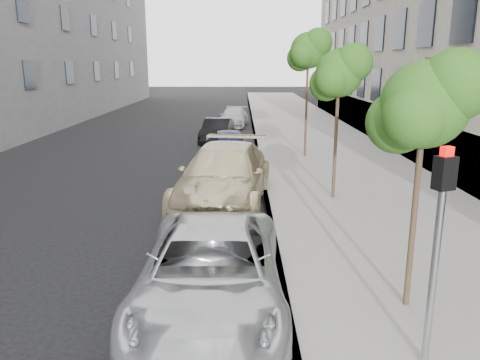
{
  "coord_description": "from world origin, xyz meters",
  "views": [
    {
      "loc": [
        0.41,
        -5.68,
        4.1
      ],
      "look_at": [
        0.38,
        4.7,
        1.5
      ],
      "focal_mm": 35.0,
      "sensor_mm": 36.0,
      "label": 1
    }
  ],
  "objects_px": {
    "signal_pole": "(438,233)",
    "sedan_rear": "(234,117)",
    "tree_mid": "(340,73)",
    "sedan_black": "(217,131)",
    "tree_near": "(426,104)",
    "minivan": "(211,272)",
    "sedan_blue": "(229,145)",
    "suv": "(224,176)",
    "tree_far": "(309,50)"
  },
  "relations": [
    {
      "from": "tree_mid",
      "to": "sedan_black",
      "type": "bearing_deg",
      "value": 110.83
    },
    {
      "from": "sedan_blue",
      "to": "sedan_black",
      "type": "height_order",
      "value": "sedan_blue"
    },
    {
      "from": "sedan_blue",
      "to": "sedan_rear",
      "type": "bearing_deg",
      "value": 84.36
    },
    {
      "from": "minivan",
      "to": "suv",
      "type": "height_order",
      "value": "suv"
    },
    {
      "from": "tree_near",
      "to": "signal_pole",
      "type": "relative_size",
      "value": 1.4
    },
    {
      "from": "tree_mid",
      "to": "signal_pole",
      "type": "relative_size",
      "value": 1.51
    },
    {
      "from": "minivan",
      "to": "sedan_blue",
      "type": "height_order",
      "value": "minivan"
    },
    {
      "from": "tree_near",
      "to": "suv",
      "type": "distance_m",
      "value": 7.5
    },
    {
      "from": "minivan",
      "to": "sedan_rear",
      "type": "height_order",
      "value": "minivan"
    },
    {
      "from": "tree_mid",
      "to": "tree_far",
      "type": "height_order",
      "value": "tree_far"
    },
    {
      "from": "suv",
      "to": "sedan_blue",
      "type": "xyz_separation_m",
      "value": [
        0.0,
        6.56,
        -0.21
      ]
    },
    {
      "from": "signal_pole",
      "to": "minivan",
      "type": "xyz_separation_m",
      "value": [
        -3.0,
        1.61,
        -1.3
      ]
    },
    {
      "from": "tree_near",
      "to": "tree_far",
      "type": "bearing_deg",
      "value": 90.0
    },
    {
      "from": "minivan",
      "to": "tree_far",
      "type": "bearing_deg",
      "value": 75.98
    },
    {
      "from": "tree_far",
      "to": "sedan_black",
      "type": "distance_m",
      "value": 7.09
    },
    {
      "from": "tree_near",
      "to": "suv",
      "type": "xyz_separation_m",
      "value": [
        -3.33,
        6.19,
        -2.62
      ]
    },
    {
      "from": "signal_pole",
      "to": "sedan_rear",
      "type": "distance_m",
      "value": 25.68
    },
    {
      "from": "tree_mid",
      "to": "sedan_black",
      "type": "relative_size",
      "value": 1.17
    },
    {
      "from": "suv",
      "to": "sedan_black",
      "type": "bearing_deg",
      "value": 100.99
    },
    {
      "from": "sedan_blue",
      "to": "sedan_black",
      "type": "xyz_separation_m",
      "value": [
        -0.75,
        4.47,
        -0.03
      ]
    },
    {
      "from": "tree_mid",
      "to": "minivan",
      "type": "xyz_separation_m",
      "value": [
        -3.33,
        -6.49,
        -3.1
      ]
    },
    {
      "from": "tree_far",
      "to": "sedan_rear",
      "type": "bearing_deg",
      "value": 107.02
    },
    {
      "from": "tree_near",
      "to": "minivan",
      "type": "bearing_deg",
      "value": 179.85
    },
    {
      "from": "tree_near",
      "to": "tree_mid",
      "type": "xyz_separation_m",
      "value": [
        -0.0,
        6.5,
        0.33
      ]
    },
    {
      "from": "sedan_black",
      "to": "tree_far",
      "type": "bearing_deg",
      "value": -39.48
    },
    {
      "from": "tree_mid",
      "to": "sedan_black",
      "type": "distance_m",
      "value": 11.9
    },
    {
      "from": "tree_near",
      "to": "sedan_rear",
      "type": "bearing_deg",
      "value": 97.94
    },
    {
      "from": "tree_far",
      "to": "tree_mid",
      "type": "bearing_deg",
      "value": -90.0
    },
    {
      "from": "minivan",
      "to": "suv",
      "type": "distance_m",
      "value": 6.18
    },
    {
      "from": "tree_mid",
      "to": "minivan",
      "type": "distance_m",
      "value": 7.93
    },
    {
      "from": "tree_mid",
      "to": "tree_far",
      "type": "bearing_deg",
      "value": 90.0
    },
    {
      "from": "minivan",
      "to": "sedan_black",
      "type": "relative_size",
      "value": 1.34
    },
    {
      "from": "tree_mid",
      "to": "sedan_blue",
      "type": "height_order",
      "value": "tree_mid"
    },
    {
      "from": "suv",
      "to": "sedan_black",
      "type": "height_order",
      "value": "suv"
    },
    {
      "from": "signal_pole",
      "to": "minivan",
      "type": "distance_m",
      "value": 3.65
    },
    {
      "from": "tree_near",
      "to": "tree_far",
      "type": "height_order",
      "value": "tree_far"
    },
    {
      "from": "tree_mid",
      "to": "suv",
      "type": "height_order",
      "value": "tree_mid"
    },
    {
      "from": "tree_far",
      "to": "signal_pole",
      "type": "xyz_separation_m",
      "value": [
        -0.32,
        -14.6,
        -2.6
      ]
    },
    {
      "from": "minivan",
      "to": "sedan_blue",
      "type": "bearing_deg",
      "value": 90.34
    },
    {
      "from": "sedan_blue",
      "to": "suv",
      "type": "bearing_deg",
      "value": -95.64
    },
    {
      "from": "sedan_blue",
      "to": "sedan_rear",
      "type": "xyz_separation_m",
      "value": [
        0.0,
        11.12,
        -0.05
      ]
    },
    {
      "from": "tree_near",
      "to": "tree_mid",
      "type": "bearing_deg",
      "value": 90.0
    },
    {
      "from": "tree_near",
      "to": "tree_mid",
      "type": "distance_m",
      "value": 6.51
    },
    {
      "from": "sedan_blue",
      "to": "sedan_rear",
      "type": "distance_m",
      "value": 11.12
    },
    {
      "from": "tree_mid",
      "to": "suv",
      "type": "bearing_deg",
      "value": -174.62
    },
    {
      "from": "suv",
      "to": "tree_near",
      "type": "bearing_deg",
      "value": -54.64
    },
    {
      "from": "tree_near",
      "to": "minivan",
      "type": "distance_m",
      "value": 4.33
    },
    {
      "from": "sedan_black",
      "to": "sedan_blue",
      "type": "bearing_deg",
      "value": -73.95
    },
    {
      "from": "tree_far",
      "to": "sedan_blue",
      "type": "height_order",
      "value": "tree_far"
    },
    {
      "from": "sedan_rear",
      "to": "sedan_blue",
      "type": "bearing_deg",
      "value": -83.9
    }
  ]
}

